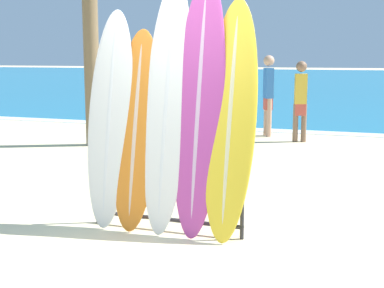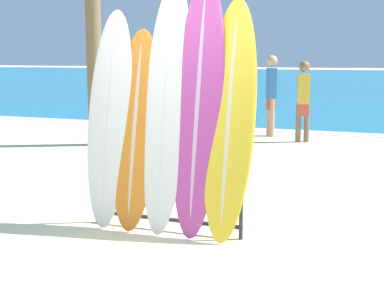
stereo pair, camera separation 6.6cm
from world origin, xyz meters
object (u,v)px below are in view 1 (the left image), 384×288
surfboard_slot_1 (136,130)px  surfboard_slot_4 (231,119)px  surfboard_slot_0 (110,119)px  person_near_water (300,98)px  surfboard_rack (166,191)px  surfboard_slot_2 (167,106)px  surfboard_slot_3 (199,106)px  person_mid_beach (203,108)px  person_far_left (268,92)px

surfboard_slot_1 → surfboard_slot_4: (1.01, 0.04, 0.14)m
surfboard_slot_0 → person_near_water: bearing=80.1°
surfboard_rack → surfboard_slot_1: 0.71m
person_near_water → surfboard_slot_1: bearing=65.2°
surfboard_slot_0 → surfboard_slot_2: (0.64, 0.03, 0.15)m
surfboard_slot_2 → person_near_water: bearing=85.8°
surfboard_slot_0 → surfboard_slot_3: size_ratio=0.88×
person_mid_beach → person_far_left: size_ratio=0.98×
surfboard_slot_0 → surfboard_slot_4: (1.31, 0.02, 0.04)m
surfboard_slot_2 → surfboard_slot_3: bearing=-0.3°
surfboard_slot_1 → person_far_left: surfboard_slot_1 is taller
surfboard_slot_3 → surfboard_slot_4: (0.33, -0.01, -0.12)m
surfboard_slot_0 → surfboard_slot_4: surfboard_slot_4 is taller
person_near_water → person_mid_beach: (-1.11, -3.16, 0.04)m
surfboard_slot_0 → person_far_left: size_ratio=1.26×
surfboard_rack → person_mid_beach: size_ratio=0.93×
surfboard_rack → surfboard_slot_1: bearing=175.4°
surfboard_slot_2 → person_mid_beach: bearing=101.7°
surfboard_slot_0 → person_far_left: bearing=87.5°
surfboard_slot_3 → person_near_water: surfboard_slot_3 is taller
surfboard_rack → surfboard_slot_4: 1.01m
surfboard_slot_3 → person_far_left: bearing=95.7°
surfboard_rack → surfboard_slot_4: size_ratio=0.70×
surfboard_rack → surfboard_slot_2: size_ratio=0.64×
surfboard_slot_0 → surfboard_slot_1: 0.32m
surfboard_slot_1 → person_far_left: (-0.00, 6.91, -0.05)m
surfboard_slot_1 → person_mid_beach: size_ratio=1.18×
surfboard_slot_4 → surfboard_slot_0: bearing=-178.9°
person_mid_beach → person_far_left: person_far_left is taller
surfboard_slot_4 → person_mid_beach: bearing=112.8°
surfboard_slot_2 → surfboard_slot_3: (0.35, -0.00, 0.01)m
surfboard_slot_1 → surfboard_slot_4: bearing=2.1°
surfboard_slot_3 → person_mid_beach: surfboard_slot_3 is taller
surfboard_slot_0 → surfboard_slot_1: bearing=-2.2°
surfboard_slot_4 → surfboard_slot_3: bearing=178.7°
surfboard_slot_4 → person_far_left: surfboard_slot_4 is taller
surfboard_slot_1 → surfboard_slot_4: surfboard_slot_4 is taller
surfboard_slot_1 → person_mid_beach: surfboard_slot_1 is taller
surfboard_slot_3 → person_mid_beach: 3.31m
surfboard_slot_2 → surfboard_slot_0: bearing=-177.0°
surfboard_slot_2 → surfboard_slot_4: surfboard_slot_2 is taller
person_far_left → surfboard_slot_2: bearing=-26.7°
surfboard_rack → person_near_water: size_ratio=0.98×
surfboard_slot_2 → person_mid_beach: surfboard_slot_2 is taller
surfboard_rack → person_far_left: person_far_left is taller
surfboard_slot_3 → person_near_water: size_ratio=1.54×
surfboard_slot_2 → surfboard_slot_4: 0.68m
surfboard_slot_2 → person_near_water: surfboard_slot_2 is taller
surfboard_slot_0 → surfboard_slot_4: 1.31m
surfboard_rack → surfboard_slot_3: surfboard_slot_3 is taller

